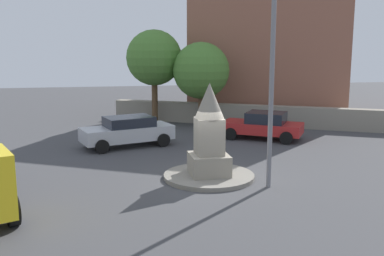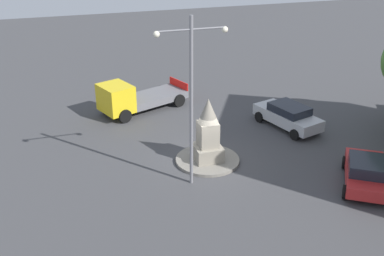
{
  "view_description": "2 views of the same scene",
  "coord_description": "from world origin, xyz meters",
  "px_view_note": "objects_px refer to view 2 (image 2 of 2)",
  "views": [
    {
      "loc": [
        15.32,
        -3.57,
        4.74
      ],
      "look_at": [
        -0.26,
        -0.58,
        1.85
      ],
      "focal_mm": 41.6,
      "sensor_mm": 36.0,
      "label": 1
    },
    {
      "loc": [
        6.99,
        20.47,
        11.97
      ],
      "look_at": [
        0.67,
        -0.57,
        1.76
      ],
      "focal_mm": 44.26,
      "sensor_mm": 36.0,
      "label": 2
    }
  ],
  "objects_px": {
    "streetlamp": "(191,89)",
    "car_silver_parked_left": "(288,115)",
    "monument": "(208,133)",
    "car_red_passing": "(366,172)",
    "truck_yellow_approaching": "(133,98)"
  },
  "relations": [
    {
      "from": "streetlamp",
      "to": "truck_yellow_approaching",
      "type": "xyz_separation_m",
      "value": [
        1.1,
        -9.38,
        -3.81
      ]
    },
    {
      "from": "car_red_passing",
      "to": "truck_yellow_approaching",
      "type": "height_order",
      "value": "truck_yellow_approaching"
    },
    {
      "from": "streetlamp",
      "to": "car_red_passing",
      "type": "bearing_deg",
      "value": 161.55
    },
    {
      "from": "car_silver_parked_left",
      "to": "truck_yellow_approaching",
      "type": "relative_size",
      "value": 0.76
    },
    {
      "from": "monument",
      "to": "streetlamp",
      "type": "relative_size",
      "value": 0.42
    },
    {
      "from": "streetlamp",
      "to": "truck_yellow_approaching",
      "type": "bearing_deg",
      "value": -83.32
    },
    {
      "from": "monument",
      "to": "truck_yellow_approaching",
      "type": "xyz_separation_m",
      "value": [
        2.5,
        -7.61,
        -0.68
      ]
    },
    {
      "from": "monument",
      "to": "truck_yellow_approaching",
      "type": "relative_size",
      "value": 0.54
    },
    {
      "from": "car_red_passing",
      "to": "car_silver_parked_left",
      "type": "relative_size",
      "value": 0.95
    },
    {
      "from": "monument",
      "to": "car_silver_parked_left",
      "type": "relative_size",
      "value": 0.72
    },
    {
      "from": "car_red_passing",
      "to": "car_silver_parked_left",
      "type": "height_order",
      "value": "car_silver_parked_left"
    },
    {
      "from": "truck_yellow_approaching",
      "to": "car_red_passing",
      "type": "bearing_deg",
      "value": 126.58
    },
    {
      "from": "car_red_passing",
      "to": "car_silver_parked_left",
      "type": "bearing_deg",
      "value": -86.24
    },
    {
      "from": "streetlamp",
      "to": "car_silver_parked_left",
      "type": "height_order",
      "value": "streetlamp"
    },
    {
      "from": "streetlamp",
      "to": "car_silver_parked_left",
      "type": "distance_m",
      "value": 9.46
    }
  ]
}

